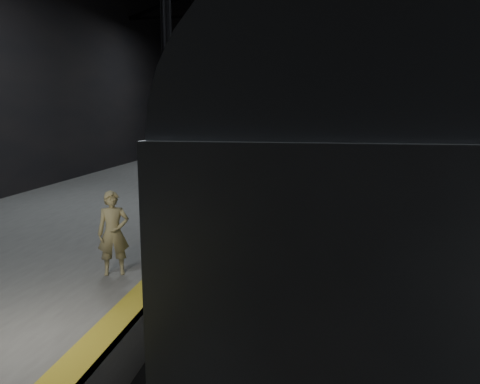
# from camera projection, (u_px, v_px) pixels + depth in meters

# --- Properties ---
(ground) EXTENTS (44.00, 44.00, 0.00)m
(ground) POSITION_uv_depth(u_px,v_px,m) (318.00, 242.00, 15.60)
(ground) COLOR black
(ground) RESTS_ON ground
(platform_left) EXTENTS (9.00, 43.80, 1.00)m
(platform_left) POSITION_uv_depth(u_px,v_px,m) (106.00, 219.00, 16.71)
(platform_left) COLOR #50504E
(platform_left) RESTS_ON ground
(tactile_strip) EXTENTS (0.50, 43.80, 0.01)m
(tactile_strip) POSITION_uv_depth(u_px,v_px,m) (223.00, 209.00, 15.94)
(tactile_strip) COLOR olive
(tactile_strip) RESTS_ON platform_left
(track) EXTENTS (2.40, 43.00, 0.24)m
(track) POSITION_uv_depth(u_px,v_px,m) (318.00, 240.00, 15.59)
(track) COLOR #3F3328
(track) RESTS_ON ground
(train) EXTENTS (3.04, 20.28, 5.42)m
(train) POSITION_uv_depth(u_px,v_px,m) (322.00, 157.00, 13.27)
(train) COLOR gray
(train) RESTS_ON ground
(woman) EXTENTS (0.74, 0.62, 1.73)m
(woman) POSITION_uv_depth(u_px,v_px,m) (113.00, 233.00, 9.51)
(woman) COLOR #8D8256
(woman) RESTS_ON platform_left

